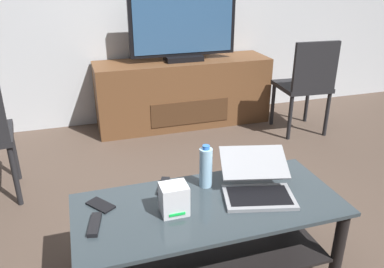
{
  "coord_description": "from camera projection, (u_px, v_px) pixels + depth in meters",
  "views": [
    {
      "loc": [
        -0.67,
        -1.75,
        1.51
      ],
      "look_at": [
        -0.05,
        0.24,
        0.6
      ],
      "focal_mm": 36.25,
      "sensor_mm": 36.0,
      "label": 1
    }
  ],
  "objects": [
    {
      "name": "ground_plane",
      "position": [
        212.0,
        240.0,
        2.32
      ],
      "size": [
        7.68,
        7.68,
        0.0
      ],
      "primitive_type": "plane",
      "color": "#4C3D33"
    },
    {
      "name": "coffee_table",
      "position": [
        209.0,
        227.0,
        1.93
      ],
      "size": [
        1.3,
        0.58,
        0.45
      ],
      "color": "#2D383D",
      "rests_on": "ground"
    },
    {
      "name": "media_cabinet",
      "position": [
        183.0,
        93.0,
        3.9
      ],
      "size": [
        1.72,
        0.48,
        0.66
      ],
      "color": "brown",
      "rests_on": "ground"
    },
    {
      "name": "television",
      "position": [
        183.0,
        29.0,
        3.63
      ],
      "size": [
        1.03,
        0.2,
        0.63
      ],
      "color": "black",
      "rests_on": "media_cabinet"
    },
    {
      "name": "dining_chair",
      "position": [
        307.0,
        82.0,
        3.6
      ],
      "size": [
        0.47,
        0.47,
        0.91
      ],
      "color": "black",
      "rests_on": "ground"
    },
    {
      "name": "laptop",
      "position": [
        257.0,
        183.0,
        1.95
      ],
      "size": [
        0.42,
        0.45,
        0.17
      ],
      "color": "gray",
      "rests_on": "coffee_table"
    },
    {
      "name": "router_box",
      "position": [
        174.0,
        199.0,
        1.78
      ],
      "size": [
        0.13,
        0.11,
        0.15
      ],
      "color": "silver",
      "rests_on": "coffee_table"
    },
    {
      "name": "water_bottle_near",
      "position": [
        206.0,
        167.0,
        1.99
      ],
      "size": [
        0.07,
        0.07,
        0.23
      ],
      "color": "#99C6E5",
      "rests_on": "coffee_table"
    },
    {
      "name": "cell_phone",
      "position": [
        101.0,
        205.0,
        1.85
      ],
      "size": [
        0.14,
        0.15,
        0.01
      ],
      "primitive_type": "cube",
      "rotation": [
        0.0,
        0.0,
        0.63
      ],
      "color": "black",
      "rests_on": "coffee_table"
    },
    {
      "name": "tv_remote",
      "position": [
        95.0,
        224.0,
        1.71
      ],
      "size": [
        0.08,
        0.17,
        0.02
      ],
      "primitive_type": "cube",
      "rotation": [
        0.0,
        0.0,
        -0.22
      ],
      "color": "black",
      "rests_on": "coffee_table"
    },
    {
      "name": "soundbar_remote",
      "position": [
        164.0,
        186.0,
        2.01
      ],
      "size": [
        0.1,
        0.16,
        0.02
      ],
      "primitive_type": "cube",
      "rotation": [
        0.0,
        0.0,
        -0.39
      ],
      "color": "black",
      "rests_on": "coffee_table"
    }
  ]
}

